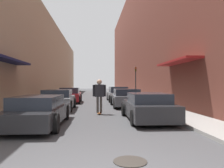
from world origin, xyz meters
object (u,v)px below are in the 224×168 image
parked_car_left_0 (39,111)px  skateboarder (99,93)px  parked_car_right_2 (118,94)px  traffic_light (136,79)px  parked_car_right_1 (126,98)px  parked_car_right_0 (147,107)px  parked_car_left_1 (58,100)px  manhole_cover (130,161)px  parked_car_left_2 (70,95)px

parked_car_left_0 → skateboarder: 3.99m
parked_car_right_2 → skateboarder: 8.93m
traffic_light → skateboarder: bearing=-111.1°
parked_car_right_1 → parked_car_right_0: bearing=-89.0°
parked_car_left_1 → manhole_cover: parked_car_left_1 is taller
traffic_light → parked_car_right_1: bearing=-106.7°
parked_car_left_0 → skateboarder: bearing=52.9°
parked_car_left_1 → manhole_cover: size_ratio=5.99×
traffic_light → parked_car_left_2: bearing=-156.2°
parked_car_left_0 → parked_car_left_1: bearing=91.6°
parked_car_left_1 → parked_car_right_1: size_ratio=0.99×
parked_car_left_1 → skateboarder: bearing=-40.7°
traffic_light → parked_car_left_0: bearing=-115.3°
skateboarder → manhole_cover: (0.46, -7.26, -1.14)m
parked_car_left_1 → parked_car_left_2: 5.32m
parked_car_right_0 → parked_car_right_1: parked_car_right_1 is taller
parked_car_right_2 → parked_car_left_2: bearing=-164.4°
parked_car_right_0 → skateboarder: skateboarder is taller
traffic_light → parked_car_left_1: bearing=-128.7°
parked_car_left_1 → parked_car_right_1: (4.52, 1.50, 0.01)m
parked_car_left_0 → parked_car_right_1: 8.10m
parked_car_right_1 → parked_car_right_2: bearing=90.4°
parked_car_right_1 → skateboarder: skateboarder is taller
parked_car_left_0 → parked_car_right_0: bearing=12.8°
parked_car_left_1 → manhole_cover: 9.91m
manhole_cover → parked_car_left_1: bearing=107.6°
parked_car_right_0 → manhole_cover: bearing=-107.7°
skateboarder → parked_car_left_0: bearing=-127.1°
parked_car_left_1 → parked_car_right_2: 7.91m
skateboarder → manhole_cover: skateboarder is taller
parked_car_right_0 → manhole_cover: size_ratio=6.38×
parked_car_left_0 → traffic_light: (6.35, 13.43, 1.57)m
traffic_light → parked_car_right_0: bearing=-98.6°
parked_car_left_2 → traffic_light: traffic_light is taller
parked_car_right_0 → parked_car_right_1: size_ratio=1.05×
traffic_light → manhole_cover: bearing=-101.3°
parked_car_right_2 → skateboarder: size_ratio=2.46×
parked_car_right_2 → parked_car_left_1: bearing=-124.5°
parked_car_left_1 → parked_car_left_2: bearing=88.2°
parked_car_left_0 → parked_car_left_1: (-0.15, 5.32, 0.05)m
parked_car_right_2 → manhole_cover: bearing=-95.3°
parked_car_right_0 → skateboarder: size_ratio=2.39×
parked_car_left_2 → parked_car_right_2: (4.31, 1.21, 0.03)m
parked_car_left_2 → parked_car_right_1: (4.35, -3.81, -0.00)m
parked_car_left_1 → traffic_light: (6.50, 8.11, 1.52)m
parked_car_right_1 → traffic_light: traffic_light is taller
parked_car_right_2 → traffic_light: (2.02, 1.59, 1.49)m
parked_car_left_2 → parked_car_right_1: size_ratio=0.93×
skateboarder → traffic_light: 11.07m
parked_car_right_1 → parked_car_right_2: parked_car_right_2 is taller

